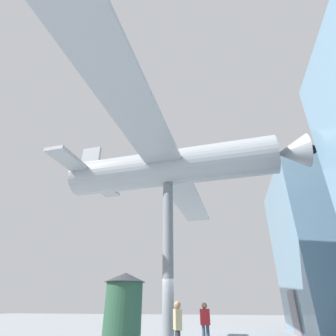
{
  "coord_description": "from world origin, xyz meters",
  "views": [
    {
      "loc": [
        11.61,
        2.47,
        1.57
      ],
      "look_at": [
        0.0,
        0.0,
        7.76
      ],
      "focal_mm": 28.0,
      "sensor_mm": 36.0,
      "label": 1
    }
  ],
  "objects_px": {
    "support_pylon_central": "(168,256)",
    "visitor_person": "(178,325)",
    "suspended_airplane": "(173,167)",
    "visitor_second": "(205,321)",
    "info_kiosk": "(122,325)"
  },
  "relations": [
    {
      "from": "visitor_person",
      "to": "suspended_airplane",
      "type": "bearing_deg",
      "value": 170.32
    },
    {
      "from": "support_pylon_central",
      "to": "visitor_second",
      "type": "distance_m",
      "value": 3.15
    },
    {
      "from": "visitor_person",
      "to": "info_kiosk",
      "type": "bearing_deg",
      "value": -33.23
    },
    {
      "from": "visitor_second",
      "to": "suspended_airplane",
      "type": "bearing_deg",
      "value": -141.04
    },
    {
      "from": "suspended_airplane",
      "to": "visitor_second",
      "type": "xyz_separation_m",
      "value": [
        -1.41,
        1.05,
        -6.83
      ]
    },
    {
      "from": "support_pylon_central",
      "to": "info_kiosk",
      "type": "relative_size",
      "value": 3.03
    },
    {
      "from": "visitor_person",
      "to": "visitor_second",
      "type": "distance_m",
      "value": 2.93
    },
    {
      "from": "visitor_second",
      "to": "info_kiosk",
      "type": "bearing_deg",
      "value": -115.76
    },
    {
      "from": "suspended_airplane",
      "to": "visitor_person",
      "type": "bearing_deg",
      "value": 17.41
    },
    {
      "from": "support_pylon_central",
      "to": "suspended_airplane",
      "type": "bearing_deg",
      "value": 86.62
    },
    {
      "from": "support_pylon_central",
      "to": "visitor_second",
      "type": "relative_size",
      "value": 4.18
    },
    {
      "from": "suspended_airplane",
      "to": "visitor_person",
      "type": "distance_m",
      "value": 6.97
    },
    {
      "from": "support_pylon_central",
      "to": "visitor_person",
      "type": "distance_m",
      "value": 2.93
    },
    {
      "from": "support_pylon_central",
      "to": "visitor_second",
      "type": "height_order",
      "value": "support_pylon_central"
    },
    {
      "from": "visitor_person",
      "to": "visitor_second",
      "type": "bearing_deg",
      "value": 142.7
    }
  ]
}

